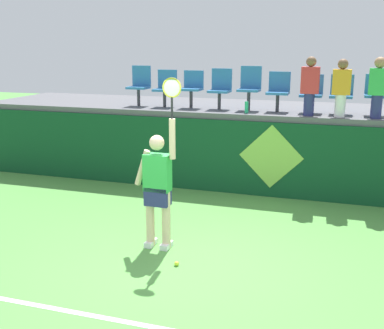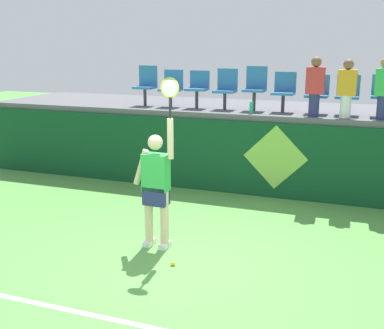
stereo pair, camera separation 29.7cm
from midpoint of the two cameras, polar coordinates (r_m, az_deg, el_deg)
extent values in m
plane|color=#519342|center=(6.89, -0.13, -11.76)|extent=(40.00, 40.00, 0.00)
cube|color=#0F4223|center=(9.93, 7.12, 0.81)|extent=(12.54, 0.20, 1.50)
cube|color=#56565B|center=(11.03, 8.80, 6.35)|extent=(12.54, 2.68, 0.12)
cube|color=white|center=(5.66, -5.75, -17.94)|extent=(11.28, 0.08, 0.01)
cube|color=white|center=(7.56, -3.86, -9.05)|extent=(0.13, 0.26, 0.08)
cube|color=white|center=(7.46, -2.03, -9.36)|extent=(0.13, 0.26, 0.08)
cylinder|color=beige|center=(7.41, -3.91, -6.18)|extent=(0.13, 0.13, 0.89)
cylinder|color=beige|center=(7.31, -2.06, -6.46)|extent=(0.13, 0.13, 0.89)
cube|color=navy|center=(7.24, -3.02, -3.63)|extent=(0.37, 0.23, 0.28)
cube|color=green|center=(7.14, -3.06, -0.91)|extent=(0.39, 0.23, 0.55)
sphere|color=beige|center=(7.04, -3.11, 2.59)|extent=(0.22, 0.22, 0.22)
cylinder|color=beige|center=(7.23, -4.79, -0.31)|extent=(0.26, 0.10, 0.55)
cylinder|color=beige|center=(6.93, -1.31, 3.01)|extent=(0.09, 0.09, 0.58)
cylinder|color=black|center=(6.86, -1.33, 6.62)|extent=(0.03, 0.03, 0.30)
torus|color=gold|center=(6.83, -1.35, 8.95)|extent=(0.28, 0.03, 0.28)
ellipsoid|color=silver|center=(6.83, -1.35, 8.95)|extent=(0.24, 0.02, 0.24)
sphere|color=#D1E533|center=(6.89, -0.98, -11.46)|extent=(0.07, 0.07, 0.07)
cylinder|color=#26B272|center=(9.91, 7.79, 6.58)|extent=(0.07, 0.07, 0.23)
cylinder|color=#38383D|center=(11.12, -4.73, 7.83)|extent=(0.07, 0.07, 0.38)
cube|color=#2D70B2|center=(11.10, -4.76, 8.94)|extent=(0.44, 0.42, 0.05)
cube|color=#2D70B2|center=(11.25, -4.37, 10.30)|extent=(0.44, 0.04, 0.45)
cylinder|color=#38383D|center=(10.87, -1.72, 7.64)|extent=(0.07, 0.07, 0.35)
cube|color=#2D70B2|center=(10.85, -1.73, 8.69)|extent=(0.44, 0.42, 0.05)
cube|color=#2D70B2|center=(11.01, -1.37, 9.96)|extent=(0.44, 0.04, 0.40)
cylinder|color=#38383D|center=(10.66, 1.37, 7.60)|extent=(0.07, 0.07, 0.38)
cube|color=#2D70B2|center=(10.64, 1.37, 8.76)|extent=(0.44, 0.42, 0.05)
cube|color=#2D70B2|center=(10.80, 1.71, 9.94)|extent=(0.44, 0.04, 0.37)
cylinder|color=#38383D|center=(10.47, 4.66, 7.38)|extent=(0.07, 0.07, 0.36)
cube|color=#2D70B2|center=(10.45, 4.68, 8.49)|extent=(0.44, 0.42, 0.05)
cube|color=#2D70B2|center=(10.62, 4.99, 9.90)|extent=(0.44, 0.04, 0.44)
cylinder|color=#38383D|center=(10.32, 8.06, 7.31)|extent=(0.07, 0.07, 0.40)
cube|color=#2D70B2|center=(10.30, 8.10, 8.55)|extent=(0.44, 0.42, 0.05)
cube|color=#2D70B2|center=(10.46, 8.37, 10.03)|extent=(0.44, 0.04, 0.46)
cylinder|color=#38383D|center=(10.22, 11.38, 6.99)|extent=(0.07, 0.07, 0.36)
cube|color=#2D70B2|center=(10.19, 11.44, 8.13)|extent=(0.44, 0.42, 0.05)
cube|color=#2D70B2|center=(10.36, 11.66, 9.45)|extent=(0.44, 0.04, 0.40)
cylinder|color=#38383D|center=(10.14, 15.09, 6.66)|extent=(0.07, 0.07, 0.33)
cube|color=#2D70B2|center=(10.12, 15.15, 7.73)|extent=(0.44, 0.42, 0.05)
cube|color=#2D70B2|center=(10.29, 15.33, 9.02)|extent=(0.44, 0.04, 0.38)
cylinder|color=#38383D|center=(10.10, 18.38, 6.40)|extent=(0.07, 0.07, 0.33)
cube|color=#2D70B2|center=(10.08, 18.46, 7.46)|extent=(0.44, 0.42, 0.05)
cube|color=#2D70B2|center=(10.25, 18.60, 8.80)|extent=(0.44, 0.04, 0.39)
cylinder|color=#38383D|center=(10.10, 22.07, 6.18)|extent=(0.07, 0.07, 0.36)
cube|color=#2D70B2|center=(10.08, 22.18, 7.32)|extent=(0.44, 0.42, 0.05)
cube|color=#2D70B2|center=(10.25, 22.26, 8.62)|extent=(0.44, 0.04, 0.38)
cylinder|color=navy|center=(9.73, 22.14, 6.15)|extent=(0.20, 0.20, 0.44)
cylinder|color=white|center=(9.72, 18.31, 6.43)|extent=(0.20, 0.20, 0.42)
cube|color=orange|center=(9.68, 18.51, 9.05)|extent=(0.34, 0.20, 0.47)
sphere|color=brown|center=(9.66, 18.67, 11.01)|extent=(0.19, 0.19, 0.19)
cylinder|color=navy|center=(9.75, 14.89, 6.70)|extent=(0.20, 0.20, 0.43)
cube|color=red|center=(9.71, 15.06, 9.43)|extent=(0.34, 0.20, 0.50)
sphere|color=brown|center=(9.69, 15.19, 11.49)|extent=(0.19, 0.19, 0.19)
cube|color=#0F4223|center=(9.91, 10.35, -3.84)|extent=(0.90, 0.01, 0.00)
plane|color=#8CC64C|center=(9.69, 10.55, 0.81)|extent=(1.27, 0.00, 1.27)
camera|label=1|loc=(0.15, -88.90, 0.27)|focal=45.73mm
camera|label=2|loc=(0.15, 91.10, -0.27)|focal=45.73mm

